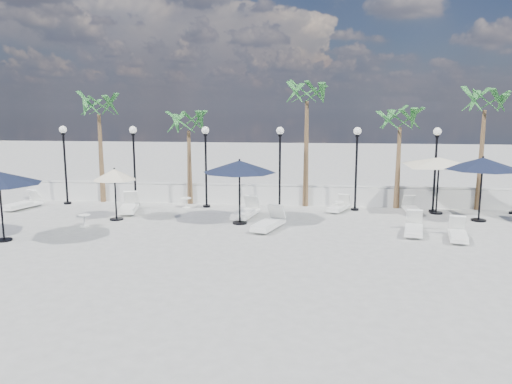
# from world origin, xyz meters

# --- Properties ---
(ground) EXTENTS (100.00, 100.00, 0.00)m
(ground) POSITION_xyz_m (0.00, 0.00, 0.00)
(ground) COLOR gray
(ground) RESTS_ON ground
(balustrade) EXTENTS (26.00, 0.30, 1.01)m
(balustrade) POSITION_xyz_m (0.00, 7.50, 0.47)
(balustrade) COLOR silver
(balustrade) RESTS_ON ground
(lamppost_0) EXTENTS (0.36, 0.36, 3.84)m
(lamppost_0) POSITION_xyz_m (-10.50, 6.50, 2.49)
(lamppost_0) COLOR black
(lamppost_0) RESTS_ON ground
(lamppost_1) EXTENTS (0.36, 0.36, 3.84)m
(lamppost_1) POSITION_xyz_m (-7.00, 6.50, 2.49)
(lamppost_1) COLOR black
(lamppost_1) RESTS_ON ground
(lamppost_2) EXTENTS (0.36, 0.36, 3.84)m
(lamppost_2) POSITION_xyz_m (-3.50, 6.50, 2.49)
(lamppost_2) COLOR black
(lamppost_2) RESTS_ON ground
(lamppost_3) EXTENTS (0.36, 0.36, 3.84)m
(lamppost_3) POSITION_xyz_m (0.00, 6.50, 2.49)
(lamppost_3) COLOR black
(lamppost_3) RESTS_ON ground
(lamppost_4) EXTENTS (0.36, 0.36, 3.84)m
(lamppost_4) POSITION_xyz_m (3.50, 6.50, 2.49)
(lamppost_4) COLOR black
(lamppost_4) RESTS_ON ground
(lamppost_5) EXTENTS (0.36, 0.36, 3.84)m
(lamppost_5) POSITION_xyz_m (7.00, 6.50, 2.49)
(lamppost_5) COLOR black
(lamppost_5) RESTS_ON ground
(palm_0) EXTENTS (2.60, 2.60, 5.50)m
(palm_0) POSITION_xyz_m (-9.00, 7.30, 4.53)
(palm_0) COLOR brown
(palm_0) RESTS_ON ground
(palm_1) EXTENTS (2.60, 2.60, 4.70)m
(palm_1) POSITION_xyz_m (-4.50, 7.30, 3.75)
(palm_1) COLOR brown
(palm_1) RESTS_ON ground
(palm_2) EXTENTS (2.60, 2.60, 6.10)m
(palm_2) POSITION_xyz_m (1.20, 7.30, 5.12)
(palm_2) COLOR brown
(palm_2) RESTS_ON ground
(palm_3) EXTENTS (2.60, 2.60, 4.90)m
(palm_3) POSITION_xyz_m (5.50, 7.30, 3.95)
(palm_3) COLOR brown
(palm_3) RESTS_ON ground
(palm_4) EXTENTS (2.60, 2.60, 5.70)m
(palm_4) POSITION_xyz_m (9.20, 7.30, 4.73)
(palm_4) COLOR brown
(palm_4) RESTS_ON ground
(lounger_0) EXTENTS (1.15, 2.07, 0.74)m
(lounger_0) POSITION_xyz_m (-11.99, 5.09, 0.25)
(lounger_0) COLOR white
(lounger_0) RESTS_ON ground
(lounger_1) EXTENTS (1.12, 2.19, 0.79)m
(lounger_1) POSITION_xyz_m (-6.74, 4.88, 0.26)
(lounger_1) COLOR white
(lounger_1) RESTS_ON ground
(lounger_2) EXTENTS (1.29, 2.21, 0.79)m
(lounger_2) POSITION_xyz_m (-0.16, 2.39, 0.26)
(lounger_2) COLOR white
(lounger_2) RESTS_ON ground
(lounger_3) EXTENTS (1.21, 1.80, 0.65)m
(lounger_3) POSITION_xyz_m (2.77, 6.22, 0.22)
(lounger_3) COLOR white
(lounger_3) RESTS_ON ground
(lounger_4) EXTENTS (1.09, 2.19, 0.79)m
(lounger_4) POSITION_xyz_m (-1.32, 4.36, 0.26)
(lounger_4) COLOR white
(lounger_4) RESTS_ON ground
(lounger_5) EXTENTS (1.03, 2.07, 0.74)m
(lounger_5) POSITION_xyz_m (5.34, 2.29, 0.25)
(lounger_5) COLOR white
(lounger_5) RESTS_ON ground
(lounger_6) EXTENTS (0.58, 1.73, 0.65)m
(lounger_6) POSITION_xyz_m (5.99, 6.22, 0.22)
(lounger_6) COLOR white
(lounger_6) RESTS_ON ground
(lounger_7) EXTENTS (0.96, 1.94, 0.69)m
(lounger_7) POSITION_xyz_m (6.75, 1.62, 0.23)
(lounger_7) COLOR white
(lounger_7) RESTS_ON ground
(side_table_0) EXTENTS (0.49, 0.49, 0.48)m
(side_table_0) POSITION_xyz_m (-7.57, 2.11, 0.29)
(side_table_0) COLOR white
(side_table_0) RESTS_ON ground
(side_table_1) EXTENTS (0.50, 0.50, 0.48)m
(side_table_1) POSITION_xyz_m (-4.43, 6.20, 0.29)
(side_table_1) COLOR white
(side_table_1) RESTS_ON ground
(side_table_2) EXTENTS (0.46, 0.46, 0.45)m
(side_table_2) POSITION_xyz_m (2.74, 6.20, 0.27)
(side_table_2) COLOR white
(side_table_2) RESTS_ON ground
(parasol_navy_mid) EXTENTS (2.99, 2.99, 2.68)m
(parasol_navy_mid) POSITION_xyz_m (-1.43, 3.27, 2.35)
(parasol_navy_mid) COLOR black
(parasol_navy_mid) RESTS_ON ground
(parasol_navy_right) EXTENTS (3.06, 3.06, 2.74)m
(parasol_navy_right) POSITION_xyz_m (8.49, 4.86, 2.41)
(parasol_navy_right) COLOR black
(parasol_navy_right) RESTS_ON ground
(parasol_cream_sq_a) EXTENTS (5.54, 5.54, 2.72)m
(parasol_cream_sq_a) POSITION_xyz_m (7.08, 6.20, 2.52)
(parasol_cream_sq_a) COLOR black
(parasol_cream_sq_a) RESTS_ON ground
(parasol_cream_small) EXTENTS (1.82, 1.82, 2.23)m
(parasol_cream_small) POSITION_xyz_m (-6.74, 3.38, 1.91)
(parasol_cream_small) COLOR black
(parasol_cream_small) RESTS_ON ground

